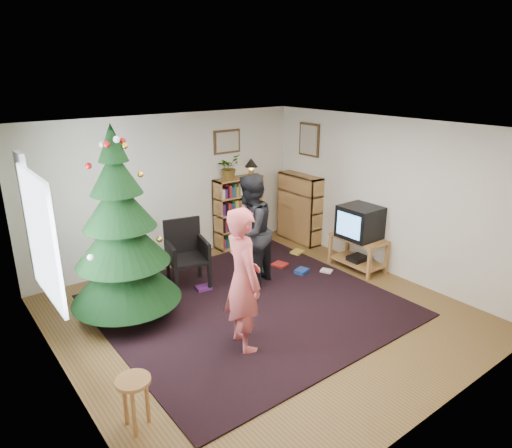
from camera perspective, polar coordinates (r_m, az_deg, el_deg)
floor at (r=6.34m, az=0.70°, el=-11.22°), size 5.00×5.00×0.00m
ceiling at (r=5.53m, az=0.80°, el=11.82°), size 5.00×5.00×0.00m
wall_back at (r=7.85m, az=-10.64°, el=4.29°), size 5.00×0.02×2.50m
wall_front at (r=4.31m, az=22.07°, el=-9.18°), size 5.00×0.02×2.50m
wall_left at (r=4.81m, az=-23.54°, el=-6.44°), size 0.02×5.00×2.50m
wall_right at (r=7.56m, az=15.84°, el=3.33°), size 0.02×5.00×2.50m
rug at (r=6.54m, az=-0.95°, el=-10.10°), size 3.80×3.60×0.02m
window_pane at (r=5.27m, az=-25.26°, el=-1.56°), size 0.04×1.20×1.40m
curtain at (r=5.94m, az=-26.44°, el=0.42°), size 0.06×0.35×1.60m
picture_back at (r=8.26m, az=-3.65°, el=10.24°), size 0.55×0.03×0.42m
picture_right at (r=8.53m, az=6.67°, el=10.42°), size 0.03×0.50×0.60m
christmas_tree at (r=6.06m, az=-16.41°, el=-2.26°), size 1.42×1.42×2.58m
bookshelf_back at (r=8.52m, az=-2.21°, el=1.64°), size 0.95×0.30×1.30m
bookshelf_right at (r=8.76m, az=5.46°, el=2.05°), size 0.30×0.95×1.30m
tv_stand at (r=7.77m, az=12.62°, el=-3.19°), size 0.50×0.89×0.55m
crt_tv at (r=7.60m, az=12.86°, el=0.24°), size 0.56×0.61×0.53m
armchair at (r=7.01m, az=-9.01°, el=-3.35°), size 0.68×0.69×1.03m
stool at (r=4.53m, az=-15.02°, el=-19.45°), size 0.32×0.32×0.54m
person_standing at (r=5.28m, az=-1.62°, el=-7.00°), size 0.54×0.71×1.75m
person_by_chair at (r=6.77m, az=-0.78°, el=-1.02°), size 1.05×0.96×1.76m
potted_plant at (r=8.19m, az=-3.43°, el=7.12°), size 0.50×0.47×0.44m
table_lamp at (r=8.48m, az=-0.61°, el=7.53°), size 0.24×0.24×0.32m
floor_clutter at (r=7.51m, az=2.31°, el=-5.87°), size 2.30×1.09×0.08m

